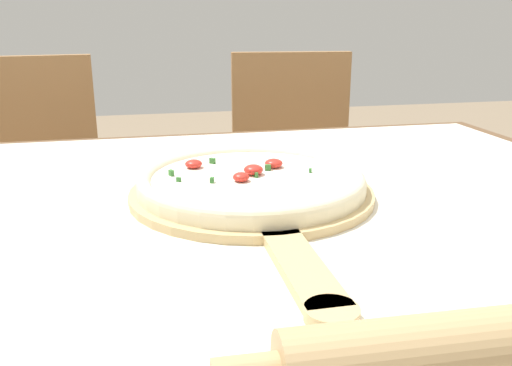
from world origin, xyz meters
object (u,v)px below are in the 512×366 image
at_px(chair_left, 35,190).
at_px(chair_right, 294,174).
at_px(pizza_peel, 255,197).
at_px(pizza, 252,180).
at_px(rolling_pin, 510,343).

distance_m(chair_left, chair_right, 0.78).
xyz_separation_m(pizza_peel, pizza, (-0.00, 0.02, 0.02)).
xyz_separation_m(pizza_peel, chair_left, (-0.46, 0.88, -0.24)).
height_order(chair_left, chair_right, same).
distance_m(pizza_peel, chair_left, 1.02).
bearing_deg(rolling_pin, chair_right, 80.49).
bearing_deg(pizza_peel, rolling_pin, -76.60).
xyz_separation_m(pizza, chair_right, (0.32, 0.86, -0.26)).
relative_size(pizza, chair_right, 0.37).
relative_size(pizza, chair_left, 0.37).
relative_size(rolling_pin, chair_left, 0.49).
distance_m(pizza, chair_right, 0.95).
xyz_separation_m(pizza, chair_left, (-0.46, 0.86, -0.26)).
xyz_separation_m(rolling_pin, chair_right, (0.22, 1.30, -0.26)).
bearing_deg(pizza_peel, chair_right, 70.21).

